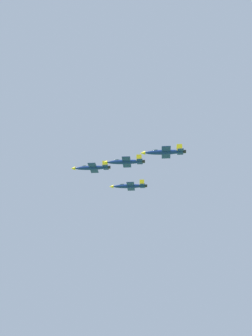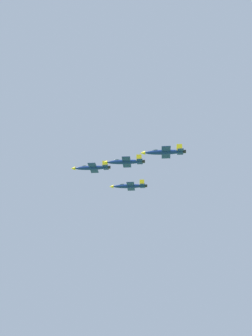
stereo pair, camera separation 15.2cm
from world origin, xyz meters
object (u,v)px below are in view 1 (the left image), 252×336
(jet_right_wingman, at_px, (129,186))
(jet_left_wingman, at_px, (125,162))
(jet_lead, at_px, (92,168))
(jet_left_outer, at_px, (164,152))

(jet_right_wingman, bearing_deg, jet_left_wingman, 89.30)
(jet_lead, height_order, jet_left_outer, jet_lead)
(jet_left_wingman, relative_size, jet_right_wingman, 0.98)
(jet_lead, distance_m, jet_left_outer, 44.71)
(jet_lead, height_order, jet_left_wingman, jet_lead)
(jet_left_wingman, distance_m, jet_right_wingman, 28.60)
(jet_right_wingman, distance_m, jet_left_outer, 46.16)
(jet_left_wingman, xyz_separation_m, jet_right_wingman, (27.27, -8.62, -0.07))
(jet_lead, xyz_separation_m, jet_left_wingman, (-18.71, -11.73, -4.09))
(jet_left_outer, bearing_deg, jet_left_wingman, -40.04)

